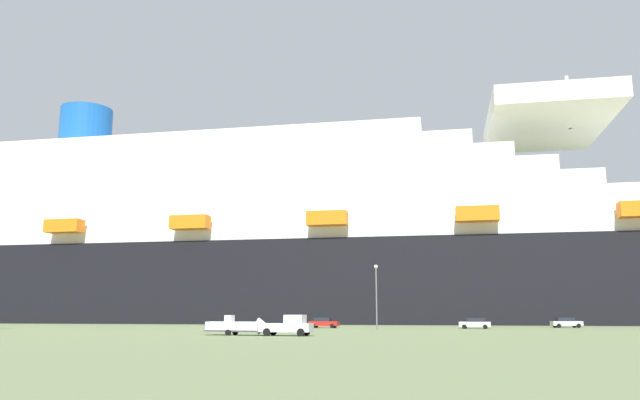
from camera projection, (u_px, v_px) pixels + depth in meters
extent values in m
plane|color=#66754C|center=(287.00, 326.00, 114.38)|extent=(600.00, 600.00, 0.00)
cube|color=black|center=(220.00, 286.00, 144.45)|extent=(249.75, 46.56, 17.02)
cube|color=white|center=(221.00, 243.00, 146.23)|extent=(219.84, 42.39, 3.10)
cube|color=white|center=(201.00, 230.00, 147.73)|extent=(212.54, 41.33, 3.10)
cube|color=white|center=(182.00, 218.00, 149.24)|extent=(205.88, 40.47, 3.10)
cube|color=white|center=(164.00, 206.00, 150.74)|extent=(195.10, 39.65, 3.10)
cube|color=white|center=(145.00, 194.00, 152.24)|extent=(188.77, 38.97, 3.10)
cube|color=white|center=(127.00, 182.00, 153.74)|extent=(182.53, 37.98, 3.10)
cube|color=white|center=(110.00, 171.00, 155.25)|extent=(176.56, 37.14, 3.10)
cube|color=white|center=(93.00, 160.00, 156.75)|extent=(166.20, 36.52, 3.10)
cube|color=white|center=(546.00, 121.00, 136.42)|extent=(26.55, 40.19, 4.00)
cylinder|color=#1959B2|center=(86.00, 132.00, 158.55)|extent=(13.36, 13.36, 11.86)
cylinder|color=silver|center=(568.00, 102.00, 136.18)|extent=(0.80, 0.80, 12.00)
cube|color=orange|center=(64.00, 226.00, 134.32)|extent=(8.13, 3.55, 2.80)
cube|color=orange|center=(190.00, 223.00, 128.76)|extent=(8.13, 3.55, 2.80)
cube|color=orange|center=(327.00, 218.00, 123.21)|extent=(8.13, 3.55, 2.80)
cube|color=orange|center=(477.00, 214.00, 117.65)|extent=(8.13, 3.55, 2.80)
cube|color=silver|center=(286.00, 328.00, 65.90)|extent=(5.80, 2.65, 0.90)
cube|color=silver|center=(295.00, 319.00, 65.79)|extent=(2.22, 2.07, 0.90)
cube|color=#26333F|center=(301.00, 320.00, 65.60)|extent=(0.30, 1.68, 0.63)
cylinder|color=black|center=(306.00, 332.00, 66.25)|extent=(0.83, 0.37, 0.80)
cylinder|color=black|center=(301.00, 332.00, 64.36)|extent=(0.83, 0.37, 0.80)
cylinder|color=black|center=(273.00, 332.00, 67.24)|extent=(0.83, 0.37, 0.80)
cylinder|color=black|center=(267.00, 332.00, 65.35)|extent=(0.83, 0.37, 0.80)
cube|color=#595960|center=(234.00, 331.00, 67.39)|extent=(6.83, 2.53, 0.16)
cube|color=#595960|center=(268.00, 331.00, 66.35)|extent=(2.18, 0.38, 0.10)
cylinder|color=black|center=(235.00, 332.00, 68.37)|extent=(0.66, 0.29, 0.64)
cylinder|color=black|center=(228.00, 333.00, 66.53)|extent=(0.66, 0.29, 0.64)
cube|color=white|center=(234.00, 326.00, 67.49)|extent=(6.26, 2.65, 0.90)
cone|color=white|center=(264.00, 326.00, 66.58)|extent=(1.40, 1.88, 1.75)
cube|color=silver|center=(230.00, 318.00, 67.79)|extent=(0.91, 1.09, 0.70)
cube|color=black|center=(207.00, 326.00, 68.34)|extent=(0.42, 0.54, 1.10)
cylinder|color=slate|center=(376.00, 299.00, 88.41)|extent=(0.20, 0.20, 8.64)
sphere|color=#F9F2CC|center=(376.00, 267.00, 89.22)|extent=(0.56, 0.56, 0.56)
cube|color=white|center=(475.00, 324.00, 92.60)|extent=(4.78, 2.53, 0.70)
cube|color=#1E232D|center=(476.00, 320.00, 92.65)|extent=(2.77, 2.06, 0.55)
cylinder|color=black|center=(464.00, 327.00, 92.06)|extent=(0.68, 0.31, 0.66)
cylinder|color=black|center=(465.00, 326.00, 93.87)|extent=(0.68, 0.31, 0.66)
cylinder|color=black|center=(485.00, 327.00, 91.21)|extent=(0.68, 0.31, 0.66)
cylinder|color=black|center=(486.00, 327.00, 93.02)|extent=(0.68, 0.31, 0.66)
cube|color=red|center=(324.00, 324.00, 97.56)|extent=(4.74, 2.32, 0.70)
cube|color=#1E232D|center=(323.00, 320.00, 97.72)|extent=(2.72, 1.93, 0.55)
cylinder|color=black|center=(335.00, 326.00, 98.02)|extent=(0.68, 0.28, 0.66)
cylinder|color=black|center=(332.00, 326.00, 96.23)|extent=(0.68, 0.28, 0.66)
cylinder|color=black|center=(316.00, 326.00, 98.76)|extent=(0.68, 0.28, 0.66)
cylinder|color=black|center=(313.00, 326.00, 96.97)|extent=(0.68, 0.28, 0.66)
cube|color=silver|center=(566.00, 323.00, 98.67)|extent=(4.83, 2.38, 0.70)
cube|color=#1E232D|center=(565.00, 319.00, 98.79)|extent=(2.78, 1.97, 0.55)
cylinder|color=black|center=(574.00, 326.00, 99.47)|extent=(0.68, 0.29, 0.66)
cylinder|color=black|center=(579.00, 326.00, 97.62)|extent=(0.68, 0.29, 0.66)
cylinder|color=black|center=(555.00, 326.00, 99.59)|extent=(0.68, 0.29, 0.66)
cylinder|color=black|center=(559.00, 326.00, 97.74)|extent=(0.68, 0.29, 0.66)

